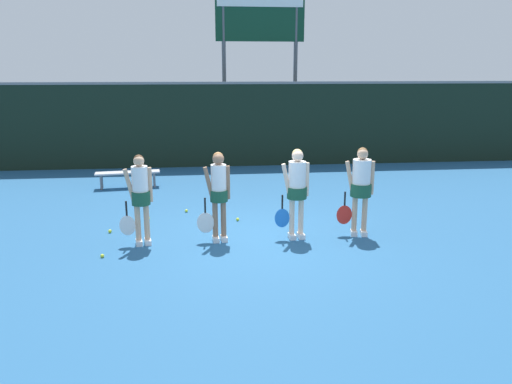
# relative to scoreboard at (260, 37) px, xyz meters

# --- Properties ---
(ground_plane) EXTENTS (140.00, 140.00, 0.00)m
(ground_plane) POSITION_rel_scoreboard_xyz_m (-1.08, -9.13, -4.19)
(ground_plane) COLOR #235684
(fence_windscreen) EXTENTS (60.00, 0.08, 2.72)m
(fence_windscreen) POSITION_rel_scoreboard_xyz_m (-1.08, -1.95, -2.82)
(fence_windscreen) COLOR black
(fence_windscreen) RESTS_ON ground_plane
(scoreboard) EXTENTS (3.10, 0.15, 5.45)m
(scoreboard) POSITION_rel_scoreboard_xyz_m (0.00, 0.00, 0.00)
(scoreboard) COLOR #515156
(scoreboard) RESTS_ON ground_plane
(bench_courtside) EXTENTS (1.71, 0.56, 0.43)m
(bench_courtside) POSITION_rel_scoreboard_xyz_m (-4.10, -4.67, -3.82)
(bench_courtside) COLOR #B2B2B7
(bench_courtside) RESTS_ON ground_plane
(player_0) EXTENTS (0.61, 0.34, 1.66)m
(player_0) POSITION_rel_scoreboard_xyz_m (-3.21, -9.23, -3.24)
(player_0) COLOR tan
(player_0) RESTS_ON ground_plane
(player_1) EXTENTS (0.62, 0.32, 1.67)m
(player_1) POSITION_rel_scoreboard_xyz_m (-1.81, -9.20, -3.22)
(player_1) COLOR #8C664C
(player_1) RESTS_ON ground_plane
(player_2) EXTENTS (0.65, 0.37, 1.70)m
(player_2) POSITION_rel_scoreboard_xyz_m (-0.36, -9.19, -3.19)
(player_2) COLOR beige
(player_2) RESTS_ON ground_plane
(player_3) EXTENTS (0.68, 0.40, 1.70)m
(player_3) POSITION_rel_scoreboard_xyz_m (0.88, -9.14, -3.19)
(player_3) COLOR tan
(player_3) RESTS_ON ground_plane
(tennis_ball_0) EXTENTS (0.06, 0.06, 0.06)m
(tennis_ball_0) POSITION_rel_scoreboard_xyz_m (-3.82, -9.86, -4.16)
(tennis_ball_0) COLOR #CCE033
(tennis_ball_0) RESTS_ON ground_plane
(tennis_ball_1) EXTENTS (0.07, 0.07, 0.07)m
(tennis_ball_1) POSITION_rel_scoreboard_xyz_m (-1.38, -8.00, -4.16)
(tennis_ball_1) COLOR #CCE033
(tennis_ball_1) RESTS_ON ground_plane
(tennis_ball_2) EXTENTS (0.07, 0.07, 0.07)m
(tennis_ball_2) POSITION_rel_scoreboard_xyz_m (-2.48, -7.24, -4.16)
(tennis_ball_2) COLOR #CCE033
(tennis_ball_2) RESTS_ON ground_plane
(tennis_ball_3) EXTENTS (0.07, 0.07, 0.07)m
(tennis_ball_3) POSITION_rel_scoreboard_xyz_m (-3.93, -8.52, -4.16)
(tennis_ball_3) COLOR #CCE033
(tennis_ball_3) RESTS_ON ground_plane
(tennis_ball_4) EXTENTS (0.07, 0.07, 0.07)m
(tennis_ball_4) POSITION_rel_scoreboard_xyz_m (-2.08, -7.67, -4.16)
(tennis_ball_4) COLOR #CCE033
(tennis_ball_4) RESTS_ON ground_plane
(tennis_ball_5) EXTENTS (0.07, 0.07, 0.07)m
(tennis_ball_5) POSITION_rel_scoreboard_xyz_m (-3.27, -7.73, -4.16)
(tennis_ball_5) COLOR #CCE033
(tennis_ball_5) RESTS_ON ground_plane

